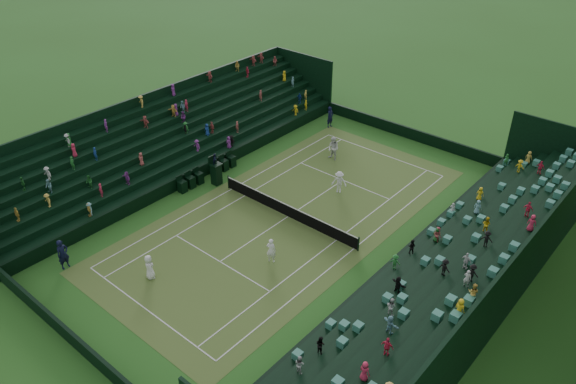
# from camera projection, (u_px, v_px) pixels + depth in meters

# --- Properties ---
(ground) EXTENTS (160.00, 160.00, 0.00)m
(ground) POSITION_uv_depth(u_px,v_px,m) (288.00, 217.00, 38.39)
(ground) COLOR #2C601E
(ground) RESTS_ON ground
(court_surface) EXTENTS (12.97, 26.77, 0.01)m
(court_surface) POSITION_uv_depth(u_px,v_px,m) (288.00, 217.00, 38.39)
(court_surface) COLOR #2F7326
(court_surface) RESTS_ON ground
(perimeter_wall_north) EXTENTS (17.17, 0.20, 1.00)m
(perimeter_wall_north) POSITION_uv_depth(u_px,v_px,m) (408.00, 133.00, 48.35)
(perimeter_wall_north) COLOR black
(perimeter_wall_north) RESTS_ON ground
(perimeter_wall_south) EXTENTS (17.17, 0.20, 1.00)m
(perimeter_wall_south) POSITION_uv_depth(u_px,v_px,m) (81.00, 346.00, 27.90)
(perimeter_wall_south) COLOR black
(perimeter_wall_south) RESTS_ON ground
(perimeter_wall_east) EXTENTS (0.20, 31.77, 1.00)m
(perimeter_wall_east) POSITION_uv_depth(u_px,v_px,m) (396.00, 262.00, 33.45)
(perimeter_wall_east) COLOR black
(perimeter_wall_east) RESTS_ON ground
(perimeter_wall_west) EXTENTS (0.20, 31.77, 1.00)m
(perimeter_wall_west) POSITION_uv_depth(u_px,v_px,m) (204.00, 170.00, 42.80)
(perimeter_wall_west) COLOR black
(perimeter_wall_west) RESTS_ON ground
(north_grandstand) EXTENTS (6.60, 32.00, 4.90)m
(north_grandstand) POSITION_uv_depth(u_px,v_px,m) (464.00, 279.00, 30.59)
(north_grandstand) COLOR black
(north_grandstand) RESTS_ON ground
(south_grandstand) EXTENTS (6.60, 32.00, 4.90)m
(south_grandstand) POSITION_uv_depth(u_px,v_px,m) (167.00, 142.00, 44.55)
(south_grandstand) COLOR black
(south_grandstand) RESTS_ON ground
(tennis_net) EXTENTS (11.67, 0.10, 1.06)m
(tennis_net) POSITION_uv_depth(u_px,v_px,m) (288.00, 210.00, 38.11)
(tennis_net) COLOR black
(tennis_net) RESTS_ON ground
(umpire_chair) EXTENTS (0.81, 0.81, 2.54)m
(umpire_chair) POSITION_uv_depth(u_px,v_px,m) (216.00, 171.00, 41.53)
(umpire_chair) COLOR black
(umpire_chair) RESTS_ON ground
(courtside_chairs) EXTENTS (0.58, 5.55, 1.27)m
(courtside_chairs) POSITION_uv_depth(u_px,v_px,m) (208.00, 173.00, 42.50)
(courtside_chairs) COLOR black
(courtside_chairs) RESTS_ON ground
(player_near_west) EXTENTS (0.92, 0.78, 1.61)m
(player_near_west) POSITION_uv_depth(u_px,v_px,m) (149.00, 267.00, 32.61)
(player_near_west) COLOR white
(player_near_west) RESTS_ON ground
(player_near_east) EXTENTS (0.72, 0.59, 1.69)m
(player_near_east) POSITION_uv_depth(u_px,v_px,m) (271.00, 250.00, 33.87)
(player_near_east) COLOR white
(player_near_east) RESTS_ON ground
(player_far_west) EXTENTS (1.01, 0.82, 1.94)m
(player_far_west) POSITION_uv_depth(u_px,v_px,m) (333.00, 149.00, 44.82)
(player_far_west) COLOR white
(player_far_west) RESTS_ON ground
(player_far_east) EXTENTS (1.27, 1.05, 1.70)m
(player_far_east) POSITION_uv_depth(u_px,v_px,m) (339.00, 182.00, 40.65)
(player_far_east) COLOR white
(player_far_east) RESTS_ON ground
(line_judge_north) EXTENTS (0.51, 0.73, 1.94)m
(line_judge_north) POSITION_uv_depth(u_px,v_px,m) (330.00, 117.00, 49.97)
(line_judge_north) COLOR black
(line_judge_north) RESTS_ON ground
(line_judge_south) EXTENTS (0.48, 0.72, 1.96)m
(line_judge_south) POSITION_uv_depth(u_px,v_px,m) (63.00, 254.00, 33.33)
(line_judge_south) COLOR black
(line_judge_south) RESTS_ON ground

